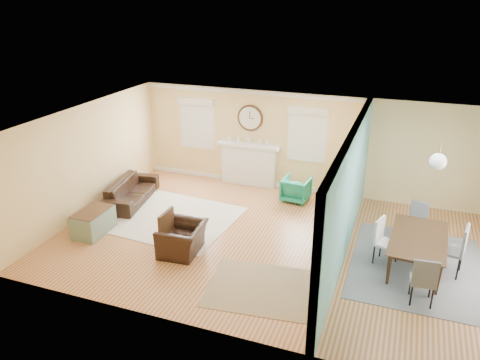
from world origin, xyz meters
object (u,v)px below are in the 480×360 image
object	(u,v)px
green_chair	(296,189)
credenza	(334,207)
dining_table	(418,253)
eames_chair	(182,239)
sofa	(131,191)

from	to	relation	value
green_chair	credenza	bearing A→B (deg)	144.75
dining_table	green_chair	bearing A→B (deg)	56.30
credenza	green_chair	bearing A→B (deg)	139.90
dining_table	credenza	bearing A→B (deg)	58.45
eames_chair	credenza	size ratio (longest dim) A/B	0.61
eames_chair	credenza	bearing A→B (deg)	126.98
eames_chair	dining_table	size ratio (longest dim) A/B	0.53
sofa	dining_table	xyz separation A→B (m)	(6.82, -0.69, 0.03)
sofa	green_chair	size ratio (longest dim) A/B	2.94
green_chair	dining_table	distance (m)	3.69
eames_chair	sofa	bearing A→B (deg)	-131.83
credenza	dining_table	bearing A→B (deg)	-34.67
credenza	sofa	bearing A→B (deg)	-173.37
eames_chair	dining_table	distance (m)	4.62
credenza	eames_chair	bearing A→B (deg)	-138.42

